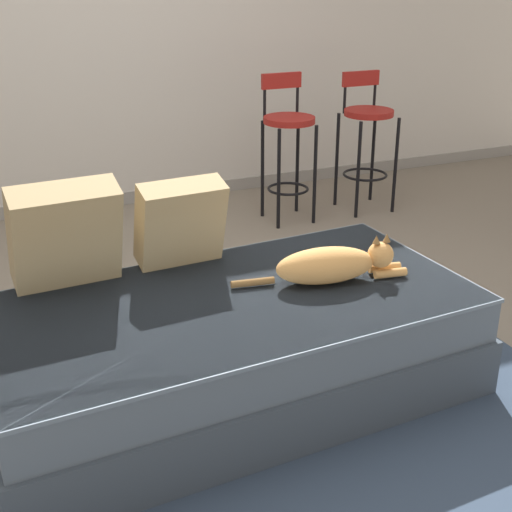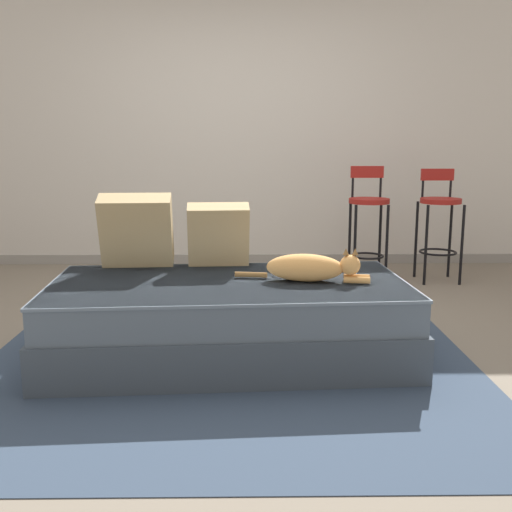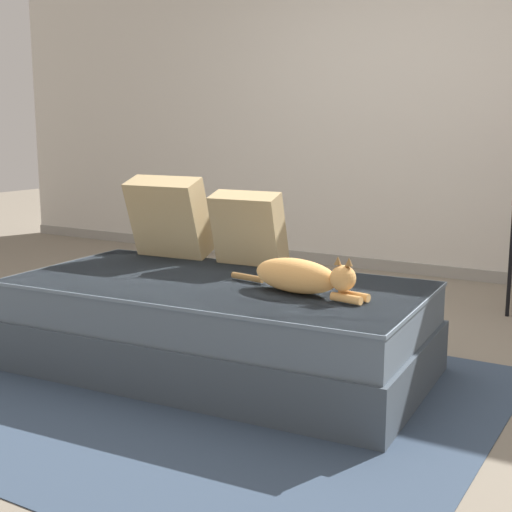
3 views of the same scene
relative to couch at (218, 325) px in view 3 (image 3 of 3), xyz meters
The scene contains 8 objects.
ground_plane 0.46m from the couch, 90.00° to the left, with size 16.00×16.00×0.00m, color slate.
wall_back_panel 2.86m from the couch, 90.00° to the left, with size 8.00×0.10×2.60m, color silver.
wall_baseboard_trim 2.60m from the couch, 90.00° to the left, with size 8.00×0.02×0.09m, color gray.
area_rug 0.37m from the couch, 90.00° to the right, with size 2.65×2.10×0.01m, color #334256.
couch is the anchor object (origin of this frame).
throw_pillow_corner 0.80m from the couch, 146.88° to the left, with size 0.44×0.30×0.45m.
throw_pillow_middle 0.57m from the couch, 100.53° to the left, with size 0.38×0.25×0.39m.
cat 0.53m from the couch, ahead, with size 0.74×0.23×0.19m.
Camera 3 is at (1.82, -3.12, 1.17)m, focal length 50.00 mm.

